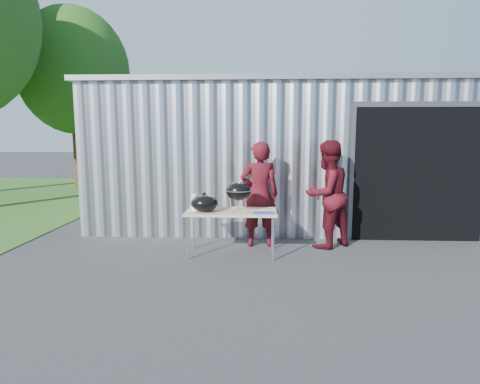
{
  "coord_description": "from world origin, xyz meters",
  "views": [
    {
      "loc": [
        0.31,
        -5.9,
        2.0
      ],
      "look_at": [
        0.01,
        0.72,
        1.05
      ],
      "focal_mm": 30.0,
      "sensor_mm": 36.0,
      "label": 1
    }
  ],
  "objects_px": {
    "person_bystander": "(327,194)",
    "kettle_grill": "(238,186)",
    "person_cook": "(259,194)",
    "folding_table": "(231,213)"
  },
  "relations": [
    {
      "from": "kettle_grill",
      "to": "person_cook",
      "type": "bearing_deg",
      "value": 59.01
    },
    {
      "from": "folding_table",
      "to": "kettle_grill",
      "type": "bearing_deg",
      "value": -11.6
    },
    {
      "from": "folding_table",
      "to": "person_bystander",
      "type": "xyz_separation_m",
      "value": [
        1.66,
        0.55,
        0.24
      ]
    },
    {
      "from": "kettle_grill",
      "to": "folding_table",
      "type": "bearing_deg",
      "value": 168.4
    },
    {
      "from": "kettle_grill",
      "to": "person_bystander",
      "type": "distance_m",
      "value": 1.66
    },
    {
      "from": "person_bystander",
      "to": "person_cook",
      "type": "bearing_deg",
      "value": -36.67
    },
    {
      "from": "kettle_grill",
      "to": "person_cook",
      "type": "relative_size",
      "value": 0.49
    },
    {
      "from": "person_bystander",
      "to": "kettle_grill",
      "type": "bearing_deg",
      "value": -16.01
    },
    {
      "from": "kettle_grill",
      "to": "person_bystander",
      "type": "bearing_deg",
      "value": 20.47
    },
    {
      "from": "person_cook",
      "to": "person_bystander",
      "type": "xyz_separation_m",
      "value": [
        1.19,
        -0.0,
        0.01
      ]
    }
  ]
}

